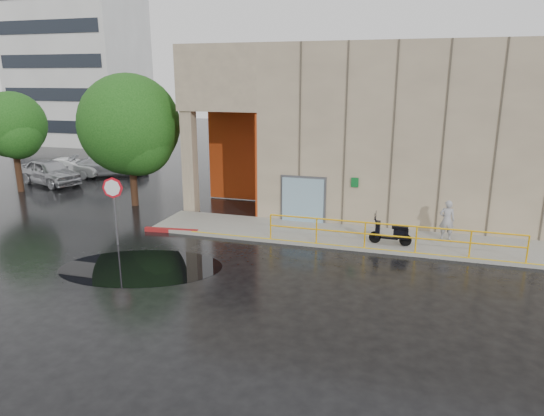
{
  "coord_description": "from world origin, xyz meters",
  "views": [
    {
      "loc": [
        4.91,
        -14.91,
        6.51
      ],
      "look_at": [
        -0.4,
        3.0,
        1.48
      ],
      "focal_mm": 32.0,
      "sensor_mm": 36.0,
      "label": 1
    }
  ],
  "objects": [
    {
      "name": "ground",
      "position": [
        0.0,
        0.0,
        0.0
      ],
      "size": [
        120.0,
        120.0,
        0.0
      ],
      "primitive_type": "plane",
      "color": "black",
      "rests_on": "ground"
    },
    {
      "name": "sidewalk",
      "position": [
        4.0,
        4.5,
        0.07
      ],
      "size": [
        20.0,
        3.0,
        0.15
      ],
      "primitive_type": "cube",
      "color": "gray",
      "rests_on": "ground"
    },
    {
      "name": "building",
      "position": [
        5.1,
        10.98,
        4.21
      ],
      "size": [
        20.0,
        10.17,
        8.0
      ],
      "color": "gray",
      "rests_on": "ground"
    },
    {
      "name": "guardrail",
      "position": [
        4.25,
        3.15,
        0.68
      ],
      "size": [
        9.56,
        0.06,
        1.03
      ],
      "color": "#FFB90D",
      "rests_on": "sidewalk"
    },
    {
      "name": "distant_building",
      "position": [
        -28.0,
        27.98,
        7.5
      ],
      "size": [
        12.0,
        8.08,
        15.0
      ],
      "color": "beige",
      "rests_on": "ground"
    },
    {
      "name": "person",
      "position": [
        6.35,
        5.03,
        0.97
      ],
      "size": [
        0.6,
        0.4,
        1.64
      ],
      "primitive_type": "imported",
      "rotation": [
        0.0,
        0.0,
        3.15
      ],
      "color": "#9A9A9F",
      "rests_on": "sidewalk"
    },
    {
      "name": "scooter",
      "position": [
        4.25,
        3.78,
        0.88
      ],
      "size": [
        1.66,
        0.57,
        1.27
      ],
      "rotation": [
        0.0,
        0.0,
        -0.03
      ],
      "color": "black",
      "rests_on": "sidewalk"
    },
    {
      "name": "stop_sign",
      "position": [
        -6.3,
        1.01,
        2.01
      ],
      "size": [
        0.83,
        0.18,
        2.78
      ],
      "rotation": [
        0.0,
        0.0,
        -0.22
      ],
      "color": "#5B5B5F",
      "rests_on": "ground"
    },
    {
      "name": "red_curb",
      "position": [
        -5.0,
        3.1,
        0.09
      ],
      "size": [
        2.4,
        0.46,
        0.18
      ],
      "primitive_type": "cube",
      "rotation": [
        0.0,
        0.0,
        0.12
      ],
      "color": "maroon",
      "rests_on": "ground"
    },
    {
      "name": "puddle",
      "position": [
        -4.11,
        -0.84,
        0.0
      ],
      "size": [
        6.52,
        4.98,
        0.01
      ],
      "primitive_type": "cube",
      "rotation": [
        0.0,
        0.0,
        0.27
      ],
      "color": "black",
      "rests_on": "ground"
    },
    {
      "name": "car_a",
      "position": [
        -17.0,
        9.82,
        0.8
      ],
      "size": [
        5.08,
        3.34,
        1.61
      ],
      "primitive_type": "imported",
      "rotation": [
        0.0,
        0.0,
        1.24
      ],
      "color": "#ABADB1",
      "rests_on": "ground"
    },
    {
      "name": "car_b",
      "position": [
        -17.25,
        11.95,
        0.65
      ],
      "size": [
        4.17,
        2.25,
        1.3
      ],
      "primitive_type": "imported",
      "rotation": [
        0.0,
        0.0,
        1.8
      ],
      "color": "white",
      "rests_on": "ground"
    },
    {
      "name": "car_c",
      "position": [
        -15.0,
        13.34,
        0.73
      ],
      "size": [
        5.43,
        4.08,
        1.46
      ],
      "primitive_type": "imported",
      "rotation": [
        0.0,
        0.0,
        2.03
      ],
      "color": "silver",
      "rests_on": "ground"
    },
    {
      "name": "tree_near",
      "position": [
        -8.92,
        6.72,
        4.02
      ],
      "size": [
        5.1,
        5.1,
        6.77
      ],
      "rotation": [
        0.0,
        0.0,
        0.36
      ],
      "color": "#311D10",
      "rests_on": "ground"
    },
    {
      "name": "tree_far",
      "position": [
        -17.18,
        7.62,
        3.75
      ],
      "size": [
        3.81,
        3.78,
        5.79
      ],
      "rotation": [
        0.0,
        0.0,
        0.12
      ],
      "color": "#311D10",
      "rests_on": "ground"
    }
  ]
}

